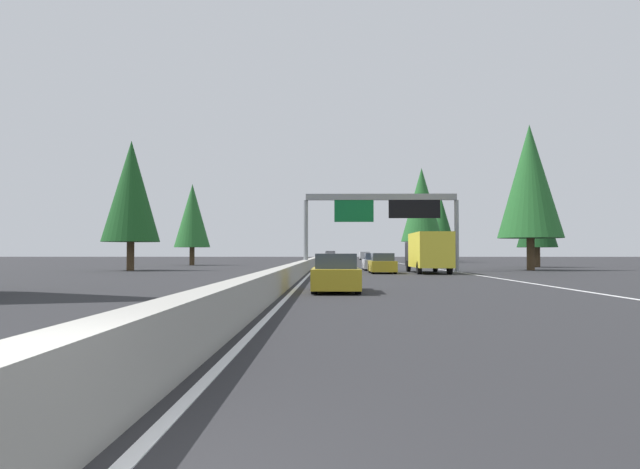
# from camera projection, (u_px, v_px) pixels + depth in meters

# --- Properties ---
(ground_plane) EXTENTS (320.00, 320.00, 0.00)m
(ground_plane) POSITION_uv_depth(u_px,v_px,m) (314.00, 267.00, 63.62)
(ground_plane) COLOR #262628
(median_barrier) EXTENTS (180.00, 0.56, 0.90)m
(median_barrier) POSITION_uv_depth(u_px,v_px,m) (316.00, 260.00, 83.62)
(median_barrier) COLOR #9E9B93
(median_barrier) RESTS_ON ground
(shoulder_stripe_right) EXTENTS (160.00, 0.16, 0.01)m
(shoulder_stripe_right) POSITION_uv_depth(u_px,v_px,m) (411.00, 265.00, 73.42)
(shoulder_stripe_right) COLOR silver
(shoulder_stripe_right) RESTS_ON ground
(shoulder_stripe_median) EXTENTS (160.00, 0.16, 0.01)m
(shoulder_stripe_median) POSITION_uv_depth(u_px,v_px,m) (318.00, 265.00, 73.61)
(shoulder_stripe_median) COLOR silver
(shoulder_stripe_median) RESTS_ON ground
(sign_gantry_overhead) EXTENTS (0.50, 12.68, 6.32)m
(sign_gantry_overhead) POSITION_uv_depth(u_px,v_px,m) (383.00, 210.00, 49.54)
(sign_gantry_overhead) COLOR gray
(sign_gantry_overhead) RESTS_ON ground
(sedan_distant_b) EXTENTS (4.40, 1.80, 1.47)m
(sedan_distant_b) POSITION_uv_depth(u_px,v_px,m) (336.00, 274.00, 23.26)
(sedan_distant_b) COLOR #AD931E
(sedan_distant_b) RESTS_ON ground
(sedan_far_center) EXTENTS (4.40, 1.80, 1.47)m
(sedan_far_center) POSITION_uv_depth(u_px,v_px,m) (382.00, 264.00, 44.15)
(sedan_far_center) COLOR #AD931E
(sedan_far_center) RESTS_ON ground
(box_truck_far_left) EXTENTS (8.50, 2.40, 2.95)m
(box_truck_far_left) POSITION_uv_depth(u_px,v_px,m) (428.00, 251.00, 44.81)
(box_truck_far_left) COLOR gold
(box_truck_far_left) RESTS_ON ground
(minivan_mid_right) EXTENTS (5.00, 1.95, 1.69)m
(minivan_mid_right) POSITION_uv_depth(u_px,v_px,m) (364.00, 255.00, 127.50)
(minivan_mid_right) COLOR silver
(minivan_mid_right) RESTS_ON ground
(sedan_near_right) EXTENTS (4.40, 1.80, 1.47)m
(sedan_near_right) POSITION_uv_depth(u_px,v_px,m) (374.00, 262.00, 52.00)
(sedan_near_right) COLOR silver
(sedan_near_right) RESTS_ON ground
(pickup_mid_left) EXTENTS (5.60, 2.00, 1.86)m
(pickup_mid_left) POSITION_uv_depth(u_px,v_px,m) (330.00, 256.00, 119.63)
(pickup_mid_left) COLOR slate
(pickup_mid_left) RESTS_ON ground
(conifer_right_near) EXTENTS (5.51, 5.51, 12.53)m
(conifer_right_near) POSITION_uv_depth(u_px,v_px,m) (530.00, 181.00, 51.89)
(conifer_right_near) COLOR #4C3823
(conifer_right_near) RESTS_ON ground
(conifer_right_mid) EXTENTS (4.13, 4.13, 9.38)m
(conifer_right_mid) POSITION_uv_depth(u_px,v_px,m) (537.00, 213.00, 63.17)
(conifer_right_mid) COLOR #4C3823
(conifer_right_mid) RESTS_ON ground
(conifer_right_far) EXTENTS (6.47, 6.47, 14.71)m
(conifer_right_far) POSITION_uv_depth(u_px,v_px,m) (422.00, 205.00, 94.14)
(conifer_right_far) COLOR #4C3823
(conifer_right_far) RESTS_ON ground
(conifer_right_distant) EXTENTS (5.05, 5.05, 11.49)m
(conifer_right_distant) POSITION_uv_depth(u_px,v_px,m) (441.00, 223.00, 110.60)
(conifer_right_distant) COLOR #4C3823
(conifer_right_distant) RESTS_ON ground
(conifer_left_near) EXTENTS (4.85, 4.85, 11.01)m
(conifer_left_near) POSITION_uv_depth(u_px,v_px,m) (131.00, 191.00, 51.19)
(conifer_left_near) COLOR #4C3823
(conifer_left_near) RESTS_ON ground
(conifer_left_mid) EXTENTS (4.32, 4.32, 9.81)m
(conifer_left_mid) POSITION_uv_depth(u_px,v_px,m) (192.00, 216.00, 73.11)
(conifer_left_mid) COLOR #4C3823
(conifer_left_mid) RESTS_ON ground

